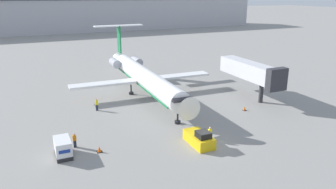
{
  "coord_description": "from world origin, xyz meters",
  "views": [
    {
      "loc": [
        -17.71,
        -29.12,
        16.94
      ],
      "look_at": [
        0.0,
        10.38,
        3.22
      ],
      "focal_mm": 35.0,
      "sensor_mm": 36.0,
      "label": 1
    }
  ],
  "objects_px": {
    "pushback_tug": "(199,138)",
    "worker_by_wing": "(97,104)",
    "worker_on_apron": "(75,140)",
    "traffic_cone_left": "(99,149)",
    "luggage_cart": "(63,148)",
    "airplane_main": "(143,76)",
    "jet_bridge": "(251,71)",
    "worker_near_tug": "(210,134)",
    "traffic_cone_right": "(245,108)"
  },
  "relations": [
    {
      "from": "worker_near_tug",
      "to": "traffic_cone_left",
      "type": "bearing_deg",
      "value": 168.5
    },
    {
      "from": "worker_by_wing",
      "to": "airplane_main",
      "type": "bearing_deg",
      "value": 26.51
    },
    {
      "from": "pushback_tug",
      "to": "worker_near_tug",
      "type": "relative_size",
      "value": 2.45
    },
    {
      "from": "worker_on_apron",
      "to": "luggage_cart",
      "type": "bearing_deg",
      "value": -132.06
    },
    {
      "from": "airplane_main",
      "to": "luggage_cart",
      "type": "distance_m",
      "value": 23.13
    },
    {
      "from": "worker_on_apron",
      "to": "jet_bridge",
      "type": "height_order",
      "value": "jet_bridge"
    },
    {
      "from": "airplane_main",
      "to": "worker_by_wing",
      "type": "relative_size",
      "value": 18.41
    },
    {
      "from": "airplane_main",
      "to": "pushback_tug",
      "type": "distance_m",
      "value": 20.74
    },
    {
      "from": "pushback_tug",
      "to": "jet_bridge",
      "type": "height_order",
      "value": "jet_bridge"
    },
    {
      "from": "worker_on_apron",
      "to": "jet_bridge",
      "type": "distance_m",
      "value": 30.5
    },
    {
      "from": "luggage_cart",
      "to": "worker_by_wing",
      "type": "bearing_deg",
      "value": 63.07
    },
    {
      "from": "worker_near_tug",
      "to": "luggage_cart",
      "type": "bearing_deg",
      "value": 168.75
    },
    {
      "from": "pushback_tug",
      "to": "luggage_cart",
      "type": "bearing_deg",
      "value": 166.63
    },
    {
      "from": "worker_near_tug",
      "to": "worker_on_apron",
      "type": "distance_m",
      "value": 15.57
    },
    {
      "from": "worker_by_wing",
      "to": "pushback_tug",
      "type": "bearing_deg",
      "value": -62.7
    },
    {
      "from": "luggage_cart",
      "to": "jet_bridge",
      "type": "distance_m",
      "value": 32.3
    },
    {
      "from": "luggage_cart",
      "to": "traffic_cone_left",
      "type": "distance_m",
      "value": 3.84
    },
    {
      "from": "worker_on_apron",
      "to": "jet_bridge",
      "type": "xyz_separation_m",
      "value": [
        29.52,
        6.8,
        3.57
      ]
    },
    {
      "from": "worker_near_tug",
      "to": "worker_on_apron",
      "type": "xyz_separation_m",
      "value": [
        -14.79,
        4.86,
        -0.05
      ]
    },
    {
      "from": "worker_on_apron",
      "to": "traffic_cone_left",
      "type": "distance_m",
      "value": 3.27
    },
    {
      "from": "traffic_cone_right",
      "to": "jet_bridge",
      "type": "bearing_deg",
      "value": 46.37
    },
    {
      "from": "luggage_cart",
      "to": "worker_on_apron",
      "type": "relative_size",
      "value": 1.75
    },
    {
      "from": "worker_by_wing",
      "to": "jet_bridge",
      "type": "relative_size",
      "value": 0.13
    },
    {
      "from": "worker_by_wing",
      "to": "worker_on_apron",
      "type": "distance_m",
      "value": 12.0
    },
    {
      "from": "pushback_tug",
      "to": "traffic_cone_left",
      "type": "bearing_deg",
      "value": 165.64
    },
    {
      "from": "pushback_tug",
      "to": "traffic_cone_right",
      "type": "height_order",
      "value": "pushback_tug"
    },
    {
      "from": "airplane_main",
      "to": "traffic_cone_right",
      "type": "xyz_separation_m",
      "value": [
        10.95,
        -13.49,
        -2.95
      ]
    },
    {
      "from": "airplane_main",
      "to": "worker_near_tug",
      "type": "xyz_separation_m",
      "value": [
        0.83,
        -20.31,
        -2.33
      ]
    },
    {
      "from": "worker_near_tug",
      "to": "traffic_cone_right",
      "type": "distance_m",
      "value": 12.22
    },
    {
      "from": "pushback_tug",
      "to": "worker_by_wing",
      "type": "relative_size",
      "value": 2.38
    },
    {
      "from": "luggage_cart",
      "to": "jet_bridge",
      "type": "relative_size",
      "value": 0.22
    },
    {
      "from": "worker_by_wing",
      "to": "luggage_cart",
      "type": "bearing_deg",
      "value": -116.93
    },
    {
      "from": "traffic_cone_right",
      "to": "jet_bridge",
      "type": "distance_m",
      "value": 7.86
    },
    {
      "from": "worker_near_tug",
      "to": "worker_on_apron",
      "type": "relative_size",
      "value": 1.05
    },
    {
      "from": "airplane_main",
      "to": "traffic_cone_left",
      "type": "xyz_separation_m",
      "value": [
        -11.71,
        -17.76,
        -2.93
      ]
    },
    {
      "from": "pushback_tug",
      "to": "worker_near_tug",
      "type": "bearing_deg",
      "value": 9.11
    },
    {
      "from": "worker_near_tug",
      "to": "jet_bridge",
      "type": "bearing_deg",
      "value": 38.36
    },
    {
      "from": "traffic_cone_left",
      "to": "jet_bridge",
      "type": "relative_size",
      "value": 0.05
    },
    {
      "from": "airplane_main",
      "to": "luggage_cart",
      "type": "bearing_deg",
      "value": -132.1
    },
    {
      "from": "jet_bridge",
      "to": "worker_near_tug",
      "type": "bearing_deg",
      "value": -141.64
    },
    {
      "from": "traffic_cone_left",
      "to": "airplane_main",
      "type": "bearing_deg",
      "value": 56.6
    },
    {
      "from": "traffic_cone_left",
      "to": "jet_bridge",
      "type": "xyz_separation_m",
      "value": [
        27.27,
        9.1,
        4.12
      ]
    },
    {
      "from": "airplane_main",
      "to": "worker_near_tug",
      "type": "distance_m",
      "value": 20.46
    },
    {
      "from": "airplane_main",
      "to": "worker_on_apron",
      "type": "xyz_separation_m",
      "value": [
        -13.96,
        -15.45,
        -2.38
      ]
    },
    {
      "from": "luggage_cart",
      "to": "traffic_cone_left",
      "type": "bearing_deg",
      "value": -10.39
    },
    {
      "from": "airplane_main",
      "to": "traffic_cone_right",
      "type": "distance_m",
      "value": 17.62
    },
    {
      "from": "pushback_tug",
      "to": "worker_near_tug",
      "type": "height_order",
      "value": "pushback_tug"
    },
    {
      "from": "jet_bridge",
      "to": "worker_on_apron",
      "type": "bearing_deg",
      "value": -167.04
    },
    {
      "from": "pushback_tug",
      "to": "worker_by_wing",
      "type": "height_order",
      "value": "pushback_tug"
    },
    {
      "from": "worker_by_wing",
      "to": "traffic_cone_right",
      "type": "xyz_separation_m",
      "value": [
        19.99,
        -8.98,
        -0.65
      ]
    }
  ]
}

